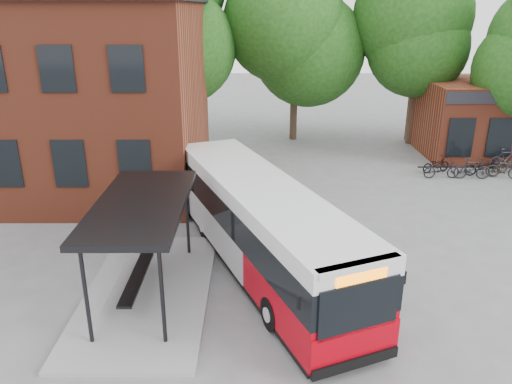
{
  "coord_description": "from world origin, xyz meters",
  "views": [
    {
      "loc": [
        -1.42,
        -13.53,
        7.81
      ],
      "look_at": [
        -1.37,
        2.06,
        2.0
      ],
      "focal_mm": 35.0,
      "sensor_mm": 36.0,
      "label": 1
    }
  ],
  "objects_px": {
    "bicycle_2": "(436,164)",
    "bicycle_7": "(506,159)",
    "bicycle_4": "(482,167)",
    "bicycle_5": "(504,169)",
    "bus_shelter": "(145,249)",
    "bicycle_0": "(441,169)",
    "bicycle_3": "(472,169)",
    "city_bus": "(261,226)"
  },
  "relations": [
    {
      "from": "bicycle_2",
      "to": "bicycle_7",
      "type": "xyz_separation_m",
      "value": [
        3.72,
        0.5,
        0.14
      ]
    },
    {
      "from": "bicycle_4",
      "to": "bicycle_7",
      "type": "bearing_deg",
      "value": -49.83
    },
    {
      "from": "bicycle_7",
      "to": "bicycle_5",
      "type": "bearing_deg",
      "value": 143.17
    },
    {
      "from": "bus_shelter",
      "to": "bicycle_0",
      "type": "relative_size",
      "value": 4.07
    },
    {
      "from": "bicycle_3",
      "to": "bicycle_5",
      "type": "distance_m",
      "value": 1.58
    },
    {
      "from": "bus_shelter",
      "to": "bicycle_5",
      "type": "distance_m",
      "value": 18.3
    },
    {
      "from": "bicycle_5",
      "to": "bicycle_7",
      "type": "height_order",
      "value": "bicycle_7"
    },
    {
      "from": "bus_shelter",
      "to": "bicycle_7",
      "type": "height_order",
      "value": "bus_shelter"
    },
    {
      "from": "bus_shelter",
      "to": "bicycle_3",
      "type": "relative_size",
      "value": 4.04
    },
    {
      "from": "bicycle_0",
      "to": "bicycle_3",
      "type": "distance_m",
      "value": 1.43
    },
    {
      "from": "bicycle_2",
      "to": "bicycle_3",
      "type": "xyz_separation_m",
      "value": [
        1.36,
        -1.05,
        0.12
      ]
    },
    {
      "from": "bicycle_7",
      "to": "bus_shelter",
      "type": "bearing_deg",
      "value": 117.29
    },
    {
      "from": "city_bus",
      "to": "bicycle_2",
      "type": "height_order",
      "value": "city_bus"
    },
    {
      "from": "city_bus",
      "to": "bicycle_0",
      "type": "xyz_separation_m",
      "value": [
        8.83,
        8.71,
        -0.95
      ]
    },
    {
      "from": "bicycle_0",
      "to": "bicycle_4",
      "type": "relative_size",
      "value": 1.03
    },
    {
      "from": "bicycle_5",
      "to": "bicycle_2",
      "type": "bearing_deg",
      "value": 92.04
    },
    {
      "from": "bicycle_0",
      "to": "bicycle_3",
      "type": "xyz_separation_m",
      "value": [
        1.42,
        -0.12,
        0.07
      ]
    },
    {
      "from": "bicycle_3",
      "to": "bicycle_5",
      "type": "height_order",
      "value": "bicycle_3"
    },
    {
      "from": "bicycle_5",
      "to": "bicycle_0",
      "type": "bearing_deg",
      "value": 109.45
    },
    {
      "from": "city_bus",
      "to": "bicycle_7",
      "type": "distance_m",
      "value": 16.2
    },
    {
      "from": "bus_shelter",
      "to": "bicycle_3",
      "type": "height_order",
      "value": "bus_shelter"
    },
    {
      "from": "bicycle_0",
      "to": "bicycle_5",
      "type": "bearing_deg",
      "value": -91.94
    },
    {
      "from": "bicycle_7",
      "to": "city_bus",
      "type": "bearing_deg",
      "value": 119.6
    },
    {
      "from": "bus_shelter",
      "to": "bicycle_2",
      "type": "xyz_separation_m",
      "value": [
        12.16,
        11.26,
        -1.05
      ]
    },
    {
      "from": "bus_shelter",
      "to": "city_bus",
      "type": "distance_m",
      "value": 3.65
    },
    {
      "from": "bicycle_0",
      "to": "bicycle_4",
      "type": "height_order",
      "value": "bicycle_0"
    },
    {
      "from": "bicycle_2",
      "to": "bicycle_5",
      "type": "xyz_separation_m",
      "value": [
        2.95,
        -0.97,
        0.08
      ]
    },
    {
      "from": "bicycle_5",
      "to": "bicycle_4",
      "type": "bearing_deg",
      "value": 87.64
    },
    {
      "from": "bicycle_4",
      "to": "bicycle_5",
      "type": "bearing_deg",
      "value": -106.3
    },
    {
      "from": "bus_shelter",
      "to": "bicycle_4",
      "type": "xyz_separation_m",
      "value": [
        14.23,
        10.65,
        -1.01
      ]
    },
    {
      "from": "bicycle_3",
      "to": "bicycle_5",
      "type": "relative_size",
      "value": 1.07
    },
    {
      "from": "bicycle_3",
      "to": "bicycle_5",
      "type": "bearing_deg",
      "value": -82.78
    },
    {
      "from": "city_bus",
      "to": "bicycle_5",
      "type": "bearing_deg",
      "value": 14.17
    },
    {
      "from": "bicycle_3",
      "to": "bicycle_7",
      "type": "distance_m",
      "value": 2.82
    },
    {
      "from": "bicycle_2",
      "to": "city_bus",
      "type": "bearing_deg",
      "value": 118.11
    },
    {
      "from": "bicycle_4",
      "to": "city_bus",
      "type": "bearing_deg",
      "value": 135.87
    },
    {
      "from": "bus_shelter",
      "to": "bicycle_4",
      "type": "relative_size",
      "value": 4.18
    },
    {
      "from": "bicycle_0",
      "to": "bicycle_2",
      "type": "bearing_deg",
      "value": -4.58
    },
    {
      "from": "bus_shelter",
      "to": "bicycle_7",
      "type": "xyz_separation_m",
      "value": [
        15.88,
        11.76,
        -0.9
      ]
    },
    {
      "from": "city_bus",
      "to": "bicycle_7",
      "type": "relative_size",
      "value": 6.07
    },
    {
      "from": "bus_shelter",
      "to": "bicycle_4",
      "type": "distance_m",
      "value": 17.8
    },
    {
      "from": "bicycle_0",
      "to": "bicycle_4",
      "type": "distance_m",
      "value": 2.15
    }
  ]
}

